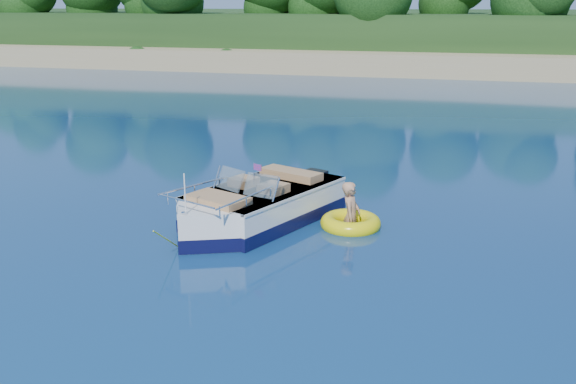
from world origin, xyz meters
name	(u,v)px	position (x,y,z in m)	size (l,w,h in m)	color
ground	(236,297)	(0.00, 0.00, 0.00)	(160.00, 160.00, 0.00)	#0A1B49
shoreline	(436,40)	(0.00, 63.77, 0.98)	(170.00, 59.00, 6.00)	tan
motorboat	(255,209)	(-0.84, 3.59, 0.35)	(3.20, 5.16, 1.81)	silver
tow_tube	(351,223)	(1.23, 3.99, 0.09)	(1.72, 1.72, 0.35)	yellow
boy	(351,227)	(1.24, 3.99, 0.00)	(0.60, 0.39, 1.65)	tan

